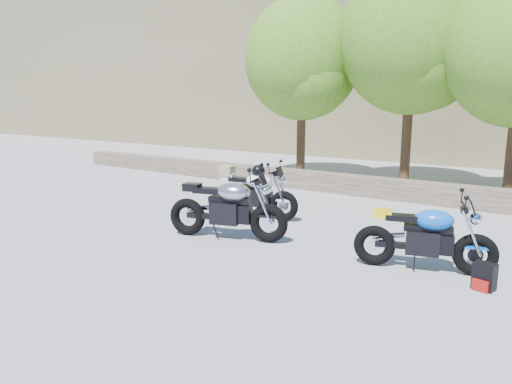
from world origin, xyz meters
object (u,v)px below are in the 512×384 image
silver_bike (228,209)px  backpack (484,277)px  white_bike (253,191)px  blue_bike (425,238)px

silver_bike → backpack: (4.11, 0.17, -0.37)m
white_bike → blue_bike: bearing=-25.1°
silver_bike → blue_bike: bearing=-11.0°
blue_bike → silver_bike: bearing=170.2°
backpack → white_bike: bearing=176.1°
blue_bike → backpack: bearing=-34.3°
blue_bike → backpack: (0.84, -0.26, -0.31)m
white_bike → backpack: bearing=-25.3°
white_bike → backpack: (4.71, -1.40, -0.38)m
silver_bike → blue_bike: size_ratio=1.13×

